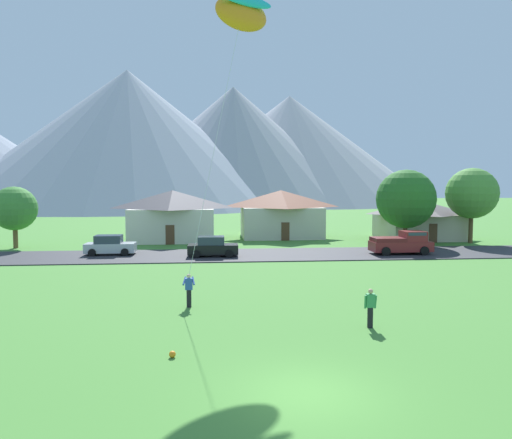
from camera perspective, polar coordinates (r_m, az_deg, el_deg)
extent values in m
plane|color=#447F33|center=(14.73, 6.15, -20.19)|extent=(400.00, 400.00, 0.00)
cube|color=#2D2D33|center=(41.02, -1.33, -4.29)|extent=(160.00, 7.59, 0.08)
cone|color=#8E939E|center=(165.29, 4.05, 8.40)|extent=(96.33, 96.33, 36.58)
cone|color=#8E939E|center=(152.45, -2.75, 8.86)|extent=(86.45, 86.45, 37.08)
cone|color=gray|center=(145.17, -15.15, 9.42)|extent=(100.36, 100.36, 39.45)
cube|color=beige|center=(56.67, 18.94, -0.77)|extent=(8.14, 7.44, 2.83)
pyramid|color=#564C51|center=(56.53, 19.00, 1.44)|extent=(8.79, 8.03, 1.56)
cube|color=brown|center=(53.32, 20.57, -1.55)|extent=(0.90, 0.06, 2.00)
cube|color=beige|center=(52.47, -9.98, -0.59)|extent=(8.90, 6.99, 3.55)
pyramid|color=#474247|center=(52.31, -10.02, 2.42)|extent=(9.61, 7.54, 1.95)
cube|color=brown|center=(49.06, -10.32, -1.83)|extent=(0.90, 0.06, 2.00)
cube|color=beige|center=(55.20, 3.02, -0.31)|extent=(9.04, 6.88, 3.53)
pyramid|color=brown|center=(55.05, 3.04, 2.54)|extent=(9.76, 7.43, 1.94)
cube|color=brown|center=(51.86, 3.56, -1.45)|extent=(0.90, 0.06, 2.00)
cylinder|color=brown|center=(54.40, 24.46, -0.90)|extent=(0.44, 0.44, 3.24)
sphere|color=#4C8938|center=(54.22, 24.58, 2.89)|extent=(5.28, 5.28, 5.28)
cylinder|color=#4C3823|center=(50.40, 17.53, -1.54)|extent=(0.44, 0.44, 2.44)
sphere|color=#286623|center=(50.18, 17.62, 2.38)|extent=(5.94, 5.94, 5.94)
cylinder|color=brown|center=(51.13, -27.00, -1.83)|extent=(0.44, 0.44, 2.25)
sphere|color=#3D7F33|center=(50.94, -27.10, 1.19)|extent=(4.21, 4.21, 4.21)
cube|color=black|center=(40.10, -5.20, -3.57)|extent=(4.23, 1.87, 0.80)
cube|color=#2D3847|center=(40.01, -5.42, -2.52)|extent=(2.23, 1.62, 0.68)
cylinder|color=black|center=(41.05, -3.28, -3.78)|extent=(0.64, 0.25, 0.64)
cylinder|color=black|center=(39.23, -3.24, -4.15)|extent=(0.64, 0.25, 0.64)
cylinder|color=black|center=(41.10, -7.06, -3.79)|extent=(0.64, 0.25, 0.64)
cylinder|color=black|center=(39.28, -7.20, -4.16)|extent=(0.64, 0.25, 0.64)
cube|color=#B7BCC1|center=(42.77, -17.12, -3.26)|extent=(4.22, 1.85, 0.80)
cube|color=#2D3847|center=(42.71, -17.34, -2.27)|extent=(2.22, 1.61, 0.68)
cylinder|color=black|center=(43.46, -15.13, -3.47)|extent=(0.64, 0.25, 0.64)
cylinder|color=black|center=(41.66, -15.53, -3.81)|extent=(0.64, 0.25, 0.64)
cylinder|color=black|center=(43.98, -18.61, -3.46)|extent=(0.64, 0.25, 0.64)
cylinder|color=black|center=(42.20, -19.16, -3.78)|extent=(0.64, 0.25, 0.64)
cube|color=maroon|center=(43.16, 17.03, -3.09)|extent=(5.21, 2.04, 0.84)
cube|color=maroon|center=(43.49, 18.39, -1.91)|extent=(1.91, 1.85, 0.90)
cube|color=#2D3847|center=(43.46, 18.40, -1.56)|extent=(1.63, 1.89, 0.28)
cube|color=maroon|center=(42.66, 15.61, -2.33)|extent=(2.71, 1.98, 0.36)
cylinder|color=black|center=(44.79, 18.53, -3.24)|extent=(0.76, 0.29, 0.76)
cylinder|color=black|center=(42.95, 19.64, -3.58)|extent=(0.76, 0.29, 0.76)
cylinder|color=black|center=(43.52, 14.43, -3.37)|extent=(0.76, 0.29, 0.76)
cylinder|color=black|center=(41.63, 15.39, -3.73)|extent=(0.76, 0.29, 0.76)
cylinder|color=black|center=(24.08, -8.08, -9.40)|extent=(0.24, 0.24, 0.88)
cube|color=#2D51A3|center=(23.92, -8.10, -7.70)|extent=(0.36, 0.22, 0.58)
sphere|color=beige|center=(23.84, -8.11, -6.75)|extent=(0.21, 0.21, 0.21)
cylinder|color=#2D51A3|center=(23.96, -8.62, -7.34)|extent=(0.18, 0.55, 0.37)
cylinder|color=#2D51A3|center=(23.94, -7.56, -7.34)|extent=(0.18, 0.55, 0.37)
ellipsoid|color=orange|center=(30.64, -1.76, 23.53)|extent=(3.83, 3.05, 2.30)
ellipsoid|color=#1EB2D1|center=(30.46, -1.20, 24.93)|extent=(3.38, 2.16, 0.79)
cylinder|color=silver|center=(26.27, -4.66, 10.32)|extent=(3.00, 5.51, 14.69)
cylinder|color=black|center=(21.13, 13.60, -11.40)|extent=(0.24, 0.24, 0.88)
cube|color=#388E51|center=(20.95, 13.63, -9.48)|extent=(0.36, 0.22, 0.58)
sphere|color=tan|center=(20.86, 13.65, -8.41)|extent=(0.21, 0.21, 0.21)
cylinder|color=#388E51|center=(20.89, 13.05, -9.64)|extent=(0.12, 0.18, 0.59)
cylinder|color=#388E51|center=(21.03, 14.21, -9.57)|extent=(0.12, 0.18, 0.59)
sphere|color=orange|center=(17.56, -10.04, -15.70)|extent=(0.24, 0.24, 0.24)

